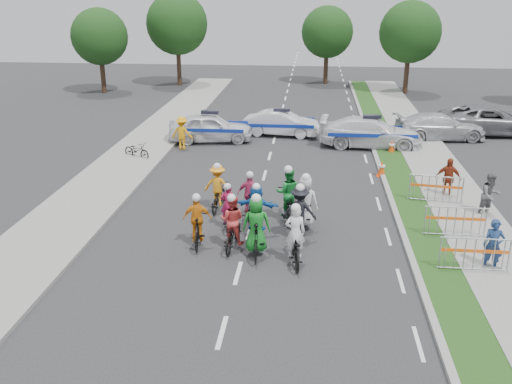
# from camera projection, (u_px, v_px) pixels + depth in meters

# --- Properties ---
(ground) EXTENTS (90.00, 90.00, 0.00)m
(ground) POSITION_uv_depth(u_px,v_px,m) (238.00, 273.00, 16.41)
(ground) COLOR #28282B
(ground) RESTS_ON ground
(curb_right) EXTENTS (0.20, 60.00, 0.12)m
(curb_right) POSITION_uv_depth(u_px,v_px,m) (396.00, 213.00, 20.60)
(curb_right) COLOR gray
(curb_right) RESTS_ON ground
(grass_strip) EXTENTS (1.20, 60.00, 0.11)m
(grass_strip) POSITION_uv_depth(u_px,v_px,m) (415.00, 214.00, 20.53)
(grass_strip) COLOR #233F14
(grass_strip) RESTS_ON ground
(sidewalk_right) EXTENTS (2.40, 60.00, 0.13)m
(sidewalk_right) POSITION_uv_depth(u_px,v_px,m) (467.00, 215.00, 20.36)
(sidewalk_right) COLOR gray
(sidewalk_right) RESTS_ON ground
(sidewalk_left) EXTENTS (3.00, 60.00, 0.13)m
(sidewalk_left) POSITION_uv_depth(u_px,v_px,m) (86.00, 201.00, 21.67)
(sidewalk_left) COLOR gray
(sidewalk_left) RESTS_ON ground
(rider_0) EXTENTS (0.90, 1.95, 1.92)m
(rider_0) POSITION_uv_depth(u_px,v_px,m) (295.00, 243.00, 16.83)
(rider_0) COLOR black
(rider_0) RESTS_ON ground
(rider_1) EXTENTS (0.89, 1.96, 2.03)m
(rider_1) POSITION_uv_depth(u_px,v_px,m) (256.00, 231.00, 17.27)
(rider_1) COLOR black
(rider_1) RESTS_ON ground
(rider_2) EXTENTS (0.82, 1.85, 1.84)m
(rider_2) POSITION_uv_depth(u_px,v_px,m) (232.00, 228.00, 17.77)
(rider_2) COLOR black
(rider_2) RESTS_ON ground
(rider_3) EXTENTS (0.93, 1.74, 1.79)m
(rider_3) POSITION_uv_depth(u_px,v_px,m) (198.00, 225.00, 17.93)
(rider_3) COLOR black
(rider_3) RESTS_ON ground
(rider_4) EXTENTS (1.11, 1.94, 1.95)m
(rider_4) POSITION_uv_depth(u_px,v_px,m) (299.00, 218.00, 18.35)
(rider_4) COLOR black
(rider_4) RESTS_ON ground
(rider_5) EXTENTS (1.49, 1.77, 1.81)m
(rider_5) POSITION_uv_depth(u_px,v_px,m) (256.00, 212.00, 18.77)
(rider_5) COLOR black
(rider_5) RESTS_ON ground
(rider_6) EXTENTS (0.72, 1.67, 1.66)m
(rider_6) POSITION_uv_depth(u_px,v_px,m) (228.00, 213.00, 19.26)
(rider_6) COLOR black
(rider_6) RESTS_ON ground
(rider_7) EXTENTS (0.94, 2.00, 2.03)m
(rider_7) POSITION_uv_depth(u_px,v_px,m) (305.00, 208.00, 19.10)
(rider_7) COLOR black
(rider_7) RESTS_ON ground
(rider_8) EXTENTS (0.90, 2.04, 2.04)m
(rider_8) POSITION_uv_depth(u_px,v_px,m) (288.00, 200.00, 19.87)
(rider_8) COLOR black
(rider_8) RESTS_ON ground
(rider_9) EXTENTS (0.91, 1.71, 1.78)m
(rider_9) POSITION_uv_depth(u_px,v_px,m) (250.00, 200.00, 20.04)
(rider_9) COLOR black
(rider_9) RESTS_ON ground
(rider_10) EXTENTS (1.05, 1.82, 1.81)m
(rider_10) POSITION_uv_depth(u_px,v_px,m) (218.00, 191.00, 20.85)
(rider_10) COLOR black
(rider_10) RESTS_ON ground
(police_car_0) EXTENTS (4.61, 2.44, 1.50)m
(police_car_0) POSITION_uv_depth(u_px,v_px,m) (210.00, 128.00, 29.99)
(police_car_0) COLOR white
(police_car_0) RESTS_ON ground
(police_car_1) EXTENTS (4.22, 1.92, 1.34)m
(police_car_1) POSITION_uv_depth(u_px,v_px,m) (282.00, 123.00, 31.24)
(police_car_1) COLOR white
(police_car_1) RESTS_ON ground
(police_car_2) EXTENTS (5.28, 2.47, 1.49)m
(police_car_2) POSITION_uv_depth(u_px,v_px,m) (371.00, 133.00, 28.99)
(police_car_2) COLOR white
(police_car_2) RESTS_ON ground
(civilian_sedan) EXTENTS (5.00, 2.54, 1.39)m
(civilian_sedan) POSITION_uv_depth(u_px,v_px,m) (440.00, 127.00, 30.43)
(civilian_sedan) COLOR silver
(civilian_sedan) RESTS_ON ground
(civilian_suv) EXTENTS (5.73, 2.78, 1.57)m
(civilian_suv) POSITION_uv_depth(u_px,v_px,m) (491.00, 120.00, 31.47)
(civilian_suv) COLOR slate
(civilian_suv) RESTS_ON ground
(spectator_0) EXTENTS (0.66, 0.52, 1.58)m
(spectator_0) POSITION_uv_depth(u_px,v_px,m) (493.00, 245.00, 16.32)
(spectator_0) COLOR navy
(spectator_0) RESTS_ON ground
(spectator_1) EXTENTS (0.98, 0.89, 1.65)m
(spectator_1) POSITION_uv_depth(u_px,v_px,m) (490.00, 195.00, 20.10)
(spectator_1) COLOR slate
(spectator_1) RESTS_ON ground
(spectator_2) EXTENTS (1.00, 0.55, 1.62)m
(spectator_2) POSITION_uv_depth(u_px,v_px,m) (448.00, 178.00, 21.92)
(spectator_2) COLOR maroon
(spectator_2) RESTS_ON ground
(marshal_hiviz) EXTENTS (1.16, 0.79, 1.66)m
(marshal_hiviz) POSITION_uv_depth(u_px,v_px,m) (182.00, 133.00, 28.56)
(marshal_hiviz) COLOR #F7A60D
(marshal_hiviz) RESTS_ON ground
(barrier_0) EXTENTS (2.00, 0.51, 1.12)m
(barrier_0) POSITION_uv_depth(u_px,v_px,m) (474.00, 256.00, 16.20)
(barrier_0) COLOR #A5A8AD
(barrier_0) RESTS_ON ground
(barrier_1) EXTENTS (2.01, 0.53, 1.12)m
(barrier_1) POSITION_uv_depth(u_px,v_px,m) (455.00, 223.00, 18.45)
(barrier_1) COLOR #A5A8AD
(barrier_1) RESTS_ON ground
(barrier_2) EXTENTS (2.05, 0.77, 1.12)m
(barrier_2) POSITION_uv_depth(u_px,v_px,m) (436.00, 190.00, 21.40)
(barrier_2) COLOR #A5A8AD
(barrier_2) RESTS_ON ground
(cone_0) EXTENTS (0.40, 0.40, 0.70)m
(cone_0) POSITION_uv_depth(u_px,v_px,m) (382.00, 168.00, 24.65)
(cone_0) COLOR #F24C0C
(cone_0) RESTS_ON ground
(cone_1) EXTENTS (0.40, 0.40, 0.70)m
(cone_1) POSITION_uv_depth(u_px,v_px,m) (392.00, 147.00, 27.92)
(cone_1) COLOR #F24C0C
(cone_1) RESTS_ON ground
(parked_bike) EXTENTS (1.61, 1.20, 0.81)m
(parked_bike) POSITION_uv_depth(u_px,v_px,m) (137.00, 150.00, 27.12)
(parked_bike) COLOR black
(parked_bike) RESTS_ON ground
(tree_0) EXTENTS (4.20, 4.20, 6.30)m
(tree_0) POSITION_uv_depth(u_px,v_px,m) (99.00, 37.00, 42.46)
(tree_0) COLOR #382619
(tree_0) RESTS_ON ground
(tree_1) EXTENTS (4.55, 4.55, 6.82)m
(tree_1) POSITION_uv_depth(u_px,v_px,m) (410.00, 32.00, 42.08)
(tree_1) COLOR #382619
(tree_1) RESTS_ON ground
(tree_3) EXTENTS (4.90, 4.90, 7.35)m
(tree_3) POSITION_uv_depth(u_px,v_px,m) (177.00, 24.00, 45.50)
(tree_3) COLOR #382619
(tree_3) RESTS_ON ground
(tree_4) EXTENTS (4.20, 4.20, 6.30)m
(tree_4) POSITION_uv_depth(u_px,v_px,m) (327.00, 32.00, 46.50)
(tree_4) COLOR #382619
(tree_4) RESTS_ON ground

